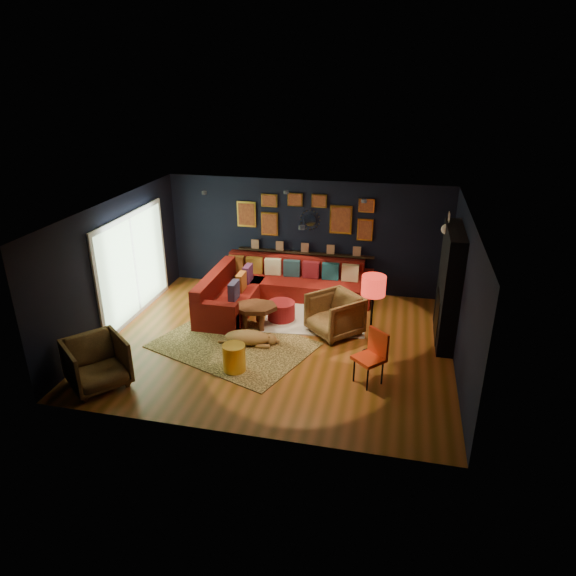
% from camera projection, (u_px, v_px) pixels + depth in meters
% --- Properties ---
extents(floor, '(6.50, 6.50, 0.00)m').
position_uv_depth(floor, '(278.00, 342.00, 9.88)').
color(floor, '#9A5021').
rests_on(floor, ground).
extents(room_walls, '(6.50, 6.50, 6.50)m').
position_uv_depth(room_walls, '(277.00, 265.00, 9.25)').
color(room_walls, black).
rests_on(room_walls, ground).
extents(sectional, '(3.41, 2.69, 0.86)m').
position_uv_depth(sectional, '(270.00, 288.00, 11.50)').
color(sectional, maroon).
rests_on(sectional, ground).
extents(ledge, '(3.20, 0.12, 0.04)m').
position_uv_depth(ledge, '(305.00, 253.00, 11.92)').
color(ledge, black).
rests_on(ledge, room_walls).
extents(gallery_wall, '(3.15, 0.04, 1.02)m').
position_uv_depth(gallery_wall, '(305.00, 215.00, 11.61)').
color(gallery_wall, gold).
rests_on(gallery_wall, room_walls).
extents(sunburst_mirror, '(0.47, 0.16, 0.47)m').
position_uv_depth(sunburst_mirror, '(310.00, 220.00, 11.63)').
color(sunburst_mirror, silver).
rests_on(sunburst_mirror, room_walls).
extents(fireplace, '(0.31, 1.60, 2.20)m').
position_uv_depth(fireplace, '(448.00, 290.00, 9.66)').
color(fireplace, black).
rests_on(fireplace, ground).
extents(deer_head, '(0.50, 0.28, 0.45)m').
position_uv_depth(deer_head, '(456.00, 230.00, 9.70)').
color(deer_head, white).
rests_on(deer_head, fireplace).
extents(sliding_door, '(0.06, 2.80, 2.20)m').
position_uv_depth(sliding_door, '(134.00, 265.00, 10.63)').
color(sliding_door, white).
rests_on(sliding_door, ground).
extents(ceiling_spots, '(3.30, 2.50, 0.06)m').
position_uv_depth(ceiling_spots, '(287.00, 202.00, 9.59)').
color(ceiling_spots, black).
rests_on(ceiling_spots, room_walls).
extents(shag_rug, '(2.21, 1.70, 0.03)m').
position_uv_depth(shag_rug, '(315.00, 319.00, 10.79)').
color(shag_rug, white).
rests_on(shag_rug, ground).
extents(leopard_rug, '(3.33, 2.87, 0.02)m').
position_uv_depth(leopard_rug, '(233.00, 345.00, 9.76)').
color(leopard_rug, tan).
rests_on(leopard_rug, ground).
extents(coffee_table, '(1.06, 0.90, 0.45)m').
position_uv_depth(coffee_table, '(255.00, 309.00, 10.32)').
color(coffee_table, brown).
rests_on(coffee_table, shag_rug).
extents(pouf, '(0.57, 0.57, 0.37)m').
position_uv_depth(pouf, '(281.00, 310.00, 10.69)').
color(pouf, maroon).
rests_on(pouf, shag_rug).
extents(armchair_left, '(1.21, 1.21, 0.91)m').
position_uv_depth(armchair_left, '(96.00, 361.00, 8.37)').
color(armchair_left, '#B98142').
rests_on(armchair_left, ground).
extents(armchair_right, '(1.21, 1.21, 0.91)m').
position_uv_depth(armchair_right, '(335.00, 313.00, 10.03)').
color(armchair_right, '#B98142').
rests_on(armchair_right, ground).
extents(gold_stool, '(0.40, 0.40, 0.50)m').
position_uv_depth(gold_stool, '(234.00, 358.00, 8.86)').
color(gold_stool, gold).
rests_on(gold_stool, ground).
extents(orange_chair, '(0.62, 0.62, 0.93)m').
position_uv_depth(orange_chair, '(373.00, 353.00, 8.44)').
color(orange_chair, black).
rests_on(orange_chair, ground).
extents(floor_lamp, '(0.43, 0.43, 1.55)m').
position_uv_depth(floor_lamp, '(373.00, 289.00, 8.97)').
color(floor_lamp, black).
rests_on(floor_lamp, ground).
extents(dog, '(1.25, 0.71, 0.38)m').
position_uv_depth(dog, '(247.00, 335.00, 9.73)').
color(dog, '#A3763E').
rests_on(dog, leopard_rug).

